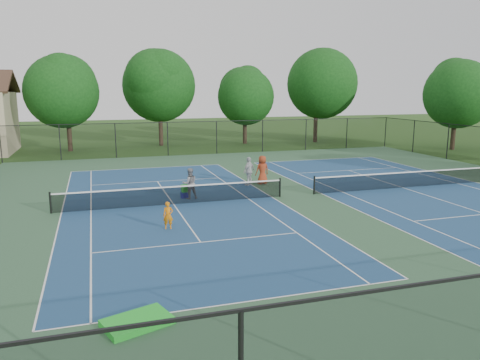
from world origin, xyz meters
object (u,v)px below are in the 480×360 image
object	(u,v)px
child_player	(168,215)
ball_crate	(185,195)
tree_back_c	(245,93)
tree_side_e	(457,90)
tree_back_d	(317,80)
instructor	(190,183)
ball_hopper	(185,188)
bystander_c	(262,170)
tree_back_a	(66,87)
tree_back_b	(159,82)
bystander_a	(249,171)

from	to	relation	value
child_player	ball_crate	xyz separation A→B (m)	(1.76, 5.52, -0.43)
tree_back_c	tree_side_e	distance (m)	21.10
tree_back_d	ball_crate	bearing A→B (deg)	-130.20
child_player	instructor	world-z (taller)	instructor
instructor	ball_hopper	bearing A→B (deg)	-52.67
instructor	ball_hopper	world-z (taller)	instructor
tree_back_c	ball_crate	size ratio (longest dim) A/B	20.21
tree_back_d	bystander_c	size ratio (longest dim) A/B	5.72
tree_back_a	ball_crate	size ratio (longest dim) A/B	22.03
tree_side_e	ball_hopper	xyz separation A→B (m)	(-29.16, -12.67, -5.27)
tree_back_b	tree_back_a	bearing A→B (deg)	-167.47
child_player	instructor	distance (m)	5.63
tree_side_e	bystander_a	xyz separation A→B (m)	(-24.69, -10.47, -4.92)
instructor	tree_back_c	bearing A→B (deg)	-118.59
tree_back_c	instructor	size ratio (longest dim) A/B	4.93
tree_back_a	bystander_a	size ratio (longest dim) A/B	5.12
tree_back_b	bystander_c	xyz separation A→B (m)	(3.23, -22.36, -5.69)
tree_back_b	tree_back_c	distance (m)	9.12
bystander_a	ball_hopper	bearing A→B (deg)	-10.11
bystander_a	bystander_c	size ratio (longest dim) A/B	0.99
tree_back_d	instructor	bearing A→B (deg)	-129.52
ball_crate	child_player	bearing A→B (deg)	-107.72
instructor	bystander_a	distance (m)	4.90
tree_back_a	tree_side_e	size ratio (longest dim) A/B	1.03
ball_hopper	tree_back_a	bearing A→B (deg)	106.80
tree_back_d	tree_side_e	distance (m)	14.18
tree_side_e	ball_crate	distance (m)	32.29
bystander_a	ball_crate	bearing A→B (deg)	-10.11
ball_crate	tree_back_a	bearing A→B (deg)	106.80
child_player	ball_crate	distance (m)	5.81
tree_back_d	bystander_c	bearing A→B (deg)	-124.06
tree_back_c	ball_crate	distance (m)	26.70
bystander_a	bystander_c	xyz separation A→B (m)	(0.92, 0.11, 0.01)
tree_back_b	ball_hopper	bearing A→B (deg)	-95.00
tree_back_d	ball_crate	size ratio (longest dim) A/B	24.95
tree_back_a	ball_hopper	size ratio (longest dim) A/B	21.87
tree_back_d	child_player	world-z (taller)	tree_back_d
tree_back_b	tree_back_d	xyz separation A→B (m)	(17.00, -2.00, 0.23)
tree_back_d	bystander_a	world-z (taller)	tree_back_d
tree_back_a	bystander_a	xyz separation A→B (m)	(11.31, -20.47, -5.14)
tree_back_a	child_player	distance (m)	29.15
bystander_c	ball_crate	bearing A→B (deg)	13.48
tree_back_c	tree_back_a	bearing A→B (deg)	-176.82
ball_crate	ball_hopper	world-z (taller)	ball_hopper
child_player	bystander_a	bearing A→B (deg)	57.91
tree_back_d	tree_side_e	size ratio (longest dim) A/B	1.17
bystander_a	ball_crate	size ratio (longest dim) A/B	4.30
tree_side_e	tree_back_c	bearing A→B (deg)	148.57
ball_crate	bystander_c	bearing A→B (deg)	23.16
tree_back_a	tree_back_b	world-z (taller)	tree_back_b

